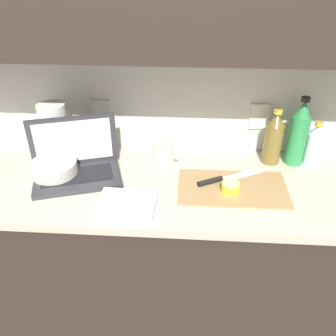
{
  "coord_description": "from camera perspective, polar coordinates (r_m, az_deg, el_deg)",
  "views": [
    {
      "loc": [
        0.25,
        -1.21,
        1.78
      ],
      "look_at": [
        0.17,
        -0.01,
        1.01
      ],
      "focal_mm": 38.0,
      "sensor_mm": 36.0,
      "label": 1
    }
  ],
  "objects": [
    {
      "name": "measuring_cup",
      "position": [
        1.59,
        -0.74,
        2.27
      ],
      "size": [
        0.12,
        0.1,
        0.1
      ],
      "color": "silver",
      "rests_on": "counter_unit"
    },
    {
      "name": "wall_back",
      "position": [
        1.47,
        -6.51,
        23.82
      ],
      "size": [
        5.2,
        0.38,
        2.6
      ],
      "color": "white",
      "rests_on": "ground_plane"
    },
    {
      "name": "ground_plane",
      "position": [
        2.17,
        -4.81,
        -22.77
      ],
      "size": [
        12.0,
        12.0,
        0.0
      ],
      "primitive_type": "plane",
      "color": "#564C47",
      "rests_on": "ground"
    },
    {
      "name": "bottle_green_soda",
      "position": [
        1.64,
        16.54,
        4.52
      ],
      "size": [
        0.08,
        0.08,
        0.25
      ],
      "color": "olive",
      "rests_on": "counter_unit"
    },
    {
      "name": "paper_towel_roll",
      "position": [
        1.69,
        -17.65,
        5.66
      ],
      "size": [
        0.12,
        0.12,
        0.26
      ],
      "color": "white",
      "rests_on": "counter_unit"
    },
    {
      "name": "lemon_half_cut",
      "position": [
        1.43,
        10.01,
        -3.05
      ],
      "size": [
        0.07,
        0.07,
        0.04
      ],
      "color": "yellow",
      "rests_on": "cutting_board"
    },
    {
      "name": "bottle_oil_tall",
      "position": [
        1.65,
        20.15,
        5.16
      ],
      "size": [
        0.08,
        0.08,
        0.31
      ],
      "color": "#2D934C",
      "rests_on": "counter_unit"
    },
    {
      "name": "knife",
      "position": [
        1.49,
        8.22,
        -1.82
      ],
      "size": [
        0.29,
        0.17,
        0.02
      ],
      "rotation": [
        0.0,
        0.0,
        0.48
      ],
      "color": "silver",
      "rests_on": "cutting_board"
    },
    {
      "name": "dish_towel",
      "position": [
        1.36,
        -6.67,
        -5.71
      ],
      "size": [
        0.23,
        0.17,
        0.02
      ],
      "primitive_type": "cube",
      "rotation": [
        0.0,
        0.0,
        -0.06
      ],
      "color": "white",
      "rests_on": "counter_unit"
    },
    {
      "name": "laptop",
      "position": [
        1.56,
        -14.53,
        0.91
      ],
      "size": [
        0.41,
        0.32,
        0.24
      ],
      "rotation": [
        0.0,
        0.0,
        0.3
      ],
      "color": "#333338",
      "rests_on": "counter_unit"
    },
    {
      "name": "bottle_water_clear",
      "position": [
        1.7,
        22.36,
        3.44
      ],
      "size": [
        0.07,
        0.07,
        0.2
      ],
      "color": "silver",
      "rests_on": "counter_unit"
    },
    {
      "name": "counter_unit",
      "position": [
        1.8,
        -6.07,
        -13.96
      ],
      "size": [
        1.89,
        0.59,
        0.93
      ],
      "color": "#332823",
      "rests_on": "ground_plane"
    },
    {
      "name": "cutting_board",
      "position": [
        1.47,
        10.28,
        -3.19
      ],
      "size": [
        0.44,
        0.25,
        0.01
      ],
      "primitive_type": "cube",
      "color": "tan",
      "rests_on": "counter_unit"
    },
    {
      "name": "bowl_white",
      "position": [
        1.57,
        -17.75,
        -0.26
      ],
      "size": [
        0.19,
        0.19,
        0.07
      ],
      "color": "beige",
      "rests_on": "counter_unit"
    }
  ]
}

